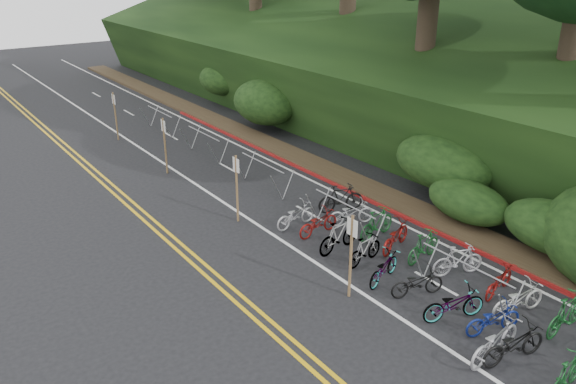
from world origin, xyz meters
name	(u,v)px	position (x,y,z in m)	size (l,w,h in m)	color
road_markings	(252,230)	(0.63, 10.10, 0.00)	(7.47, 80.00, 0.01)	gold
red_curb	(329,181)	(5.70, 12.00, 0.05)	(0.25, 28.00, 0.10)	maroon
embankment	(349,75)	(12.96, 19.04, 2.57)	(14.30, 48.14, 9.11)	black
bike_racks_rest	(262,169)	(3.00, 13.00, 0.85)	(1.14, 23.00, 1.17)	gray
signposts_rest	(197,161)	(0.60, 14.00, 1.43)	(0.08, 18.40, 2.50)	brown
bike_front	(495,341)	(1.60, 1.02, 0.50)	(1.90, 0.66, 1.00)	#9E9EA3
bike_valet	(455,281)	(2.98, 3.27, 0.48)	(3.27, 14.47, 1.09)	#144C1E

